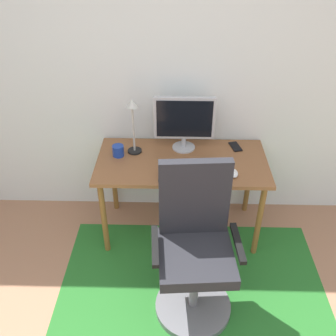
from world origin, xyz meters
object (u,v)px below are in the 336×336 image
at_px(computer_mouse, 234,173).
at_px(cell_phone, 235,147).
at_px(desk_lamp, 133,118).
at_px(office_chair, 194,255).
at_px(desk, 182,169).
at_px(monitor, 184,120).
at_px(keyboard, 189,176).
at_px(coffee_cup, 118,151).

xyz_separation_m(computer_mouse, cell_phone, (0.06, 0.38, -0.01)).
bearing_deg(desk_lamp, cell_phone, 6.25).
bearing_deg(office_chair, desk_lamp, 113.85).
xyz_separation_m(desk, computer_mouse, (0.37, -0.18, 0.09)).
distance_m(monitor, office_chair, 1.04).
bearing_deg(keyboard, office_chair, -86.14).
relative_size(monitor, cell_phone, 3.31).
bearing_deg(desk, cell_phone, 25.15).
xyz_separation_m(computer_mouse, desk_lamp, (-0.74, 0.30, 0.28)).
relative_size(computer_mouse, coffee_cup, 1.18).
bearing_deg(office_chair, computer_mouse, 58.02).
height_order(desk, cell_phone, cell_phone).
relative_size(coffee_cup, desk_lamp, 0.20).
distance_m(monitor, computer_mouse, 0.56).
distance_m(keyboard, coffee_cup, 0.60).
relative_size(desk, cell_phone, 9.28).
relative_size(computer_mouse, desk_lamp, 0.23).
distance_m(monitor, keyboard, 0.46).
bearing_deg(cell_phone, computer_mouse, -113.67).
distance_m(keyboard, computer_mouse, 0.33).
height_order(desk, desk_lamp, desk_lamp).
distance_m(desk_lamp, office_chair, 1.10).
distance_m(monitor, cell_phone, 0.48).
bearing_deg(desk_lamp, office_chair, -61.85).
bearing_deg(office_chair, desk, 92.06).
height_order(desk, office_chair, office_chair).
distance_m(desk, office_chair, 0.76).
bearing_deg(computer_mouse, desk, 153.63).
height_order(coffee_cup, desk_lamp, desk_lamp).
bearing_deg(computer_mouse, office_chair, -117.68).
xyz_separation_m(desk_lamp, office_chair, (0.45, -0.85, -0.54)).
relative_size(desk, desk_lamp, 2.90).
distance_m(desk, desk_lamp, 0.54).
bearing_deg(monitor, computer_mouse, -45.44).
xyz_separation_m(cell_phone, office_chair, (-0.35, -0.93, -0.25)).
distance_m(computer_mouse, desk_lamp, 0.85).
xyz_separation_m(desk, keyboard, (0.05, -0.22, 0.09)).
xyz_separation_m(desk, coffee_cup, (-0.49, 0.05, 0.12)).
relative_size(monitor, office_chair, 0.42).
relative_size(monitor, coffee_cup, 5.26).
bearing_deg(computer_mouse, coffee_cup, 164.62).
bearing_deg(desk_lamp, desk, -17.02).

